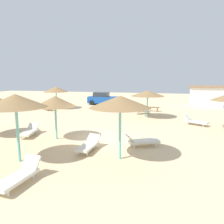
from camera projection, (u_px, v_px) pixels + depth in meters
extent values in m
plane|color=beige|center=(100.00, 139.00, 12.74)|extent=(80.00, 80.00, 0.00)
cylinder|color=#6BC6BC|center=(120.00, 133.00, 9.43)|extent=(0.12, 0.12, 2.49)
cone|color=olive|center=(120.00, 102.00, 9.20)|extent=(2.74, 2.74, 0.53)
cylinder|color=#6BC6BC|center=(56.00, 122.00, 12.60)|extent=(0.12, 0.12, 2.10)
cone|color=olive|center=(55.00, 101.00, 12.39)|extent=(2.48, 2.48, 0.63)
cylinder|color=#6BC6BC|center=(18.00, 134.00, 9.15)|extent=(0.12, 0.12, 2.54)
cone|color=olive|center=(15.00, 101.00, 8.91)|extent=(2.66, 2.66, 0.59)
cylinder|color=#6BC6BC|center=(56.00, 100.00, 25.08)|extent=(0.12, 0.12, 2.13)
cone|color=olive|center=(56.00, 89.00, 24.87)|extent=(2.92, 2.92, 0.64)
cylinder|color=#6BC6BC|center=(147.00, 106.00, 19.43)|extent=(0.12, 0.12, 2.13)
cone|color=olive|center=(148.00, 93.00, 19.23)|extent=(3.10, 3.10, 0.53)
cube|color=silver|center=(88.00, 146.00, 10.57)|extent=(0.71, 1.73, 0.12)
cube|color=silver|center=(94.00, 138.00, 11.29)|extent=(0.66, 0.54, 0.35)
cylinder|color=silver|center=(88.00, 145.00, 11.22)|extent=(0.06, 0.06, 0.22)
cylinder|color=silver|center=(96.00, 146.00, 11.10)|extent=(0.06, 0.06, 0.22)
cylinder|color=silver|center=(79.00, 153.00, 10.09)|extent=(0.06, 0.06, 0.22)
cylinder|color=silver|center=(87.00, 154.00, 9.96)|extent=(0.06, 0.06, 0.22)
cube|color=silver|center=(29.00, 132.00, 13.26)|extent=(1.03, 1.80, 0.12)
cube|color=silver|center=(33.00, 126.00, 14.02)|extent=(0.74, 0.64, 0.37)
cylinder|color=silver|center=(29.00, 132.00, 13.89)|extent=(0.06, 0.06, 0.22)
cylinder|color=silver|center=(36.00, 132.00, 13.88)|extent=(0.06, 0.06, 0.22)
cylinder|color=silver|center=(21.00, 137.00, 12.70)|extent=(0.06, 0.06, 0.22)
cylinder|color=silver|center=(29.00, 137.00, 12.70)|extent=(0.06, 0.06, 0.22)
cube|color=silver|center=(16.00, 179.00, 7.16)|extent=(0.73, 1.73, 0.12)
cube|color=silver|center=(31.00, 162.00, 7.87)|extent=(0.66, 0.44, 0.48)
cylinder|color=silver|center=(24.00, 175.00, 7.82)|extent=(0.06, 0.06, 0.22)
cylinder|color=silver|center=(33.00, 176.00, 7.68)|extent=(0.06, 0.06, 0.22)
cylinder|color=silver|center=(8.00, 193.00, 6.56)|extent=(0.06, 0.06, 0.22)
cube|color=silver|center=(197.00, 122.00, 16.38)|extent=(1.80, 1.39, 0.12)
cube|color=silver|center=(187.00, 117.00, 16.89)|extent=(0.71, 0.78, 0.43)
cylinder|color=silver|center=(188.00, 123.00, 16.67)|extent=(0.06, 0.06, 0.22)
cylinder|color=silver|center=(190.00, 122.00, 16.98)|extent=(0.06, 0.06, 0.22)
cylinder|color=silver|center=(203.00, 126.00, 15.84)|extent=(0.06, 0.06, 0.22)
cylinder|color=silver|center=(205.00, 125.00, 16.15)|extent=(0.06, 0.06, 0.22)
cube|color=silver|center=(47.00, 108.00, 24.06)|extent=(1.74, 1.55, 0.12)
cube|color=silver|center=(49.00, 107.00, 23.40)|extent=(0.80, 0.82, 0.34)
cylinder|color=silver|center=(50.00, 110.00, 23.75)|extent=(0.06, 0.06, 0.22)
cylinder|color=silver|center=(47.00, 110.00, 23.48)|extent=(0.06, 0.06, 0.22)
cylinder|color=silver|center=(47.00, 108.00, 24.68)|extent=(0.06, 0.06, 0.22)
cylinder|color=silver|center=(43.00, 109.00, 24.42)|extent=(0.06, 0.06, 0.22)
cube|color=silver|center=(142.00, 111.00, 21.63)|extent=(1.69, 1.62, 0.12)
cube|color=silver|center=(136.00, 109.00, 21.22)|extent=(0.78, 0.79, 0.42)
cylinder|color=silver|center=(139.00, 114.00, 21.19)|extent=(0.06, 0.06, 0.22)
cylinder|color=silver|center=(136.00, 113.00, 21.57)|extent=(0.06, 0.06, 0.22)
cylinder|color=silver|center=(148.00, 113.00, 21.74)|extent=(0.06, 0.06, 0.22)
cylinder|color=silver|center=(146.00, 112.00, 22.13)|extent=(0.06, 0.06, 0.22)
cube|color=silver|center=(144.00, 141.00, 11.37)|extent=(1.80, 1.35, 0.12)
cube|color=silver|center=(130.00, 138.00, 11.15)|extent=(0.70, 0.78, 0.44)
cylinder|color=silver|center=(134.00, 146.00, 11.05)|extent=(0.06, 0.06, 0.22)
cylinder|color=silver|center=(132.00, 144.00, 11.48)|extent=(0.06, 0.06, 0.22)
cylinder|color=silver|center=(155.00, 145.00, 11.31)|extent=(0.06, 0.06, 0.22)
cylinder|color=silver|center=(152.00, 142.00, 11.74)|extent=(0.06, 0.06, 0.22)
cube|color=brown|center=(153.00, 107.00, 23.22)|extent=(1.51, 0.45, 0.08)
cube|color=brown|center=(147.00, 109.00, 23.41)|extent=(0.13, 0.36, 0.41)
cube|color=brown|center=(157.00, 110.00, 23.10)|extent=(0.13, 0.36, 0.41)
cube|color=#194C9E|center=(103.00, 100.00, 29.12)|extent=(4.05, 1.83, 0.90)
cube|color=#262D38|center=(101.00, 94.00, 29.04)|extent=(2.05, 1.62, 0.60)
cylinder|color=black|center=(113.00, 102.00, 29.73)|extent=(0.65, 0.24, 0.64)
cylinder|color=black|center=(111.00, 103.00, 28.03)|extent=(0.65, 0.24, 0.64)
cylinder|color=black|center=(95.00, 101.00, 30.31)|extent=(0.65, 0.24, 0.64)
cylinder|color=black|center=(92.00, 103.00, 28.62)|extent=(0.65, 0.24, 0.64)
cube|color=white|center=(206.00, 97.00, 27.06)|extent=(3.63, 3.13, 2.49)
cube|color=#8C6B4C|center=(206.00, 87.00, 26.84)|extent=(4.03, 3.53, 0.20)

